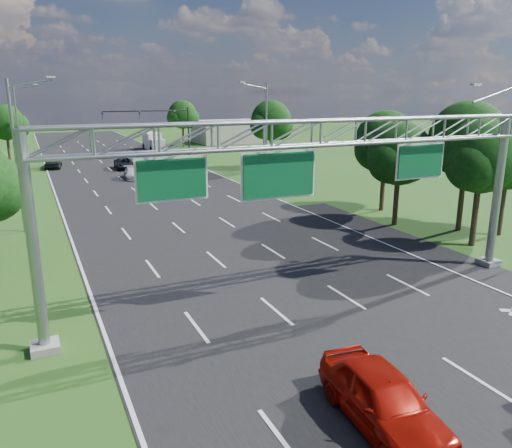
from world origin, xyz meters
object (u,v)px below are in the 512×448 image
red_coupe (383,399)px  box_truck (153,142)px  traffic_signal (164,121)px  sign_gantry (317,147)px

red_coupe → box_truck: 72.10m
red_coupe → box_truck: box_truck is taller
traffic_signal → red_coupe: bearing=-99.2°
red_coupe → box_truck: size_ratio=0.66×
sign_gantry → traffic_signal: sign_gantry is taller
traffic_signal → box_truck: 10.56m
sign_gantry → traffic_signal: (7.15, 53.00, -1.72)m
red_coupe → sign_gantry: bearing=76.8°
traffic_signal → box_truck: size_ratio=1.65×
sign_gantry → traffic_signal: 53.51m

